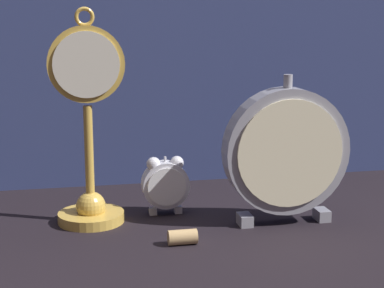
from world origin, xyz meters
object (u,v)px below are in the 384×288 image
(alarm_clock_twin_bell, at_px, (165,183))
(wine_cork, at_px, (183,237))
(mantel_clock_silver, at_px, (286,152))
(pocket_watch_on_stand, at_px, (89,140))

(alarm_clock_twin_bell, relative_size, wine_cork, 2.33)
(alarm_clock_twin_bell, relative_size, mantel_clock_silver, 0.41)
(mantel_clock_silver, height_order, wine_cork, mantel_clock_silver)
(pocket_watch_on_stand, bearing_deg, alarm_clock_twin_bell, 7.33)
(wine_cork, bearing_deg, pocket_watch_on_stand, 134.08)
(pocket_watch_on_stand, xyz_separation_m, mantel_clock_silver, (0.30, -0.07, -0.02))
(alarm_clock_twin_bell, xyz_separation_m, wine_cork, (0.00, -0.14, -0.04))
(pocket_watch_on_stand, distance_m, alarm_clock_twin_bell, 0.15)
(pocket_watch_on_stand, bearing_deg, mantel_clock_silver, -12.60)
(alarm_clock_twin_bell, distance_m, wine_cork, 0.15)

